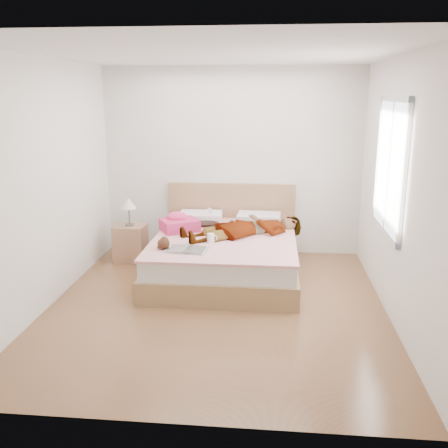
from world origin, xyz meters
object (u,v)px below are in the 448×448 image
at_px(bed, 225,253).
at_px(nightstand, 130,240).
at_px(phone, 210,210).
at_px(woman, 246,225).
at_px(coffee_mug, 211,238).
at_px(towel, 179,223).
at_px(magazine, 186,250).
at_px(plush_toy, 164,243).

xyz_separation_m(bed, nightstand, (-1.34, 0.38, 0.02)).
relative_size(phone, bed, 0.05).
relative_size(woman, phone, 16.00).
distance_m(woman, phone, 0.65).
bearing_deg(bed, coffee_mug, -113.52).
bearing_deg(towel, phone, 43.12).
distance_m(woman, nightstand, 1.65).
distance_m(magazine, plush_toy, 0.28).
xyz_separation_m(phone, bed, (0.25, -0.50, -0.43)).
height_order(bed, towel, bed).
distance_m(towel, coffee_mug, 0.68).
bearing_deg(woman, nightstand, -130.41).
bearing_deg(woman, phone, -158.80).
xyz_separation_m(magazine, plush_toy, (-0.27, 0.05, 0.05)).
bearing_deg(magazine, plush_toy, 169.01).
bearing_deg(bed, phone, 116.79).
bearing_deg(nightstand, plush_toy, -55.67).
bearing_deg(towel, magazine, -74.10).
height_order(towel, plush_toy, towel).
height_order(woman, magazine, woman).
bearing_deg(magazine, bed, 60.75).
height_order(bed, magazine, bed).
xyz_separation_m(woman, magazine, (-0.63, -0.78, -0.10)).
distance_m(woman, plush_toy, 1.16).
bearing_deg(phone, towel, -167.02).
relative_size(bed, coffee_mug, 14.86).
bearing_deg(magazine, phone, 83.65).
relative_size(phone, towel, 0.18).
distance_m(phone, bed, 0.70).
relative_size(woman, towel, 2.87).
distance_m(plush_toy, nightstand, 1.26).
xyz_separation_m(plush_toy, nightstand, (-0.69, 1.01, -0.28)).
xyz_separation_m(phone, nightstand, (-1.09, -0.11, -0.41)).
height_order(bed, coffee_mug, bed).
xyz_separation_m(bed, towel, (-0.62, 0.15, 0.33)).
xyz_separation_m(woman, plush_toy, (-0.90, -0.72, -0.05)).
relative_size(towel, magazine, 1.18).
distance_m(woman, bed, 0.44).
xyz_separation_m(magazine, nightstand, (-0.96, 1.06, -0.23)).
distance_m(magazine, coffee_mug, 0.43).
distance_m(phone, plush_toy, 1.20).
distance_m(phone, towel, 0.51).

